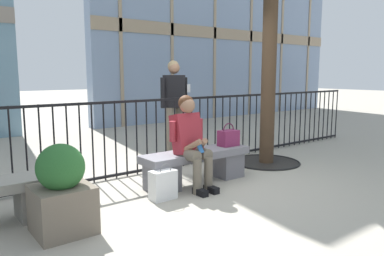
{
  "coord_description": "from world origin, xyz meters",
  "views": [
    {
      "loc": [
        -3.07,
        -3.88,
        1.49
      ],
      "look_at": [
        0.0,
        0.1,
        0.75
      ],
      "focal_mm": 34.85,
      "sensor_mm": 36.0,
      "label": 1
    }
  ],
  "objects": [
    {
      "name": "stone_bench",
      "position": [
        0.0,
        0.0,
        0.27
      ],
      "size": [
        1.6,
        0.44,
        0.45
      ],
      "color": "slate",
      "rests_on": "ground"
    },
    {
      "name": "shopping_bag",
      "position": [
        -0.73,
        -0.28,
        0.18
      ],
      "size": [
        0.31,
        0.18,
        0.45
      ],
      "color": "white",
      "rests_on": "ground"
    },
    {
      "name": "seated_person_with_phone",
      "position": [
        -0.2,
        -0.13,
        0.65
      ],
      "size": [
        0.52,
        0.66,
        1.21
      ],
      "color": "#6B6051",
      "rests_on": "ground"
    },
    {
      "name": "ground_plane",
      "position": [
        0.0,
        0.0,
        0.0
      ],
      "size": [
        60.0,
        60.0,
        0.0
      ],
      "primitive_type": "plane",
      "color": "#A8A091"
    },
    {
      "name": "planter",
      "position": [
        -1.99,
        -0.49,
        0.39
      ],
      "size": [
        0.52,
        0.52,
        0.85
      ],
      "color": "#726656",
      "rests_on": "ground"
    },
    {
      "name": "plaza_railing",
      "position": [
        -0.0,
        0.88,
        0.56
      ],
      "size": [
        9.71,
        0.04,
        1.11
      ],
      "color": "black",
      "rests_on": "ground"
    },
    {
      "name": "handbag_on_bench",
      "position": [
        0.58,
        -0.01,
        0.57
      ],
      "size": [
        0.29,
        0.18,
        0.33
      ],
      "color": "#7A234C",
      "rests_on": "stone_bench"
    },
    {
      "name": "bystander_at_railing",
      "position": [
        0.66,
        1.46,
        1.0
      ],
      "size": [
        0.55,
        0.41,
        1.71
      ],
      "color": "#6B6051",
      "rests_on": "ground"
    }
  ]
}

